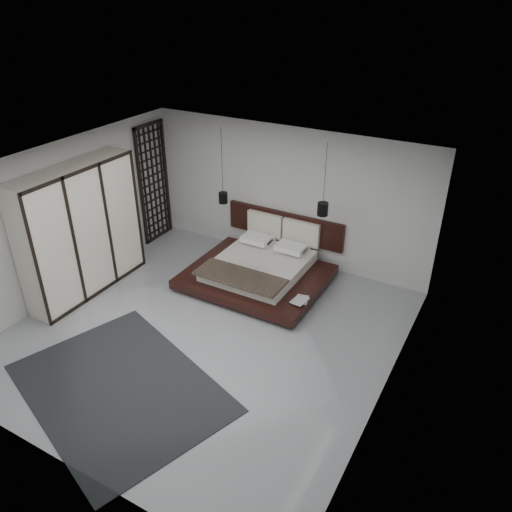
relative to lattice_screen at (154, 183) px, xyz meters
The scene contains 14 objects.
floor 4.05m from the lattice_screen, 39.71° to the right, with size 6.00×6.00×0.00m, color gray.
ceiling 4.12m from the lattice_screen, 39.71° to the right, with size 6.00×6.00×0.00m, color white.
wall_back 3.00m from the lattice_screen, 10.56° to the left, with size 6.00×6.00×0.00m, color silver.
wall_front 6.20m from the lattice_screen, 61.57° to the right, with size 6.00×6.00×0.00m, color silver.
wall_left 2.45m from the lattice_screen, 91.17° to the right, with size 6.00×6.00×0.00m, color silver.
wall_right 6.44m from the lattice_screen, 22.38° to the right, with size 6.00×6.00×0.00m, color silver.
lattice_screen is the anchor object (origin of this frame).
bed 3.17m from the lattice_screen, 10.26° to the right, with size 2.58×2.31×1.04m.
book_lower 4.30m from the lattice_screen, 16.15° to the right, with size 0.22×0.29×0.03m, color #99724C.
book_upper 4.29m from the lattice_screen, 16.59° to the right, with size 0.23×0.32×0.02m, color #99724C.
pendant_left 1.90m from the lattice_screen, ahead, with size 0.18×0.18×1.53m.
pendant_right 4.02m from the lattice_screen, ahead, with size 0.20×0.20×1.33m.
wardrobe 2.39m from the lattice_screen, 83.96° to the right, with size 0.58×2.47×2.42m.
rug 5.07m from the lattice_screen, 57.83° to the right, with size 3.14×2.24×0.01m, color black.
Camera 1 is at (4.02, -5.44, 5.18)m, focal length 35.00 mm.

